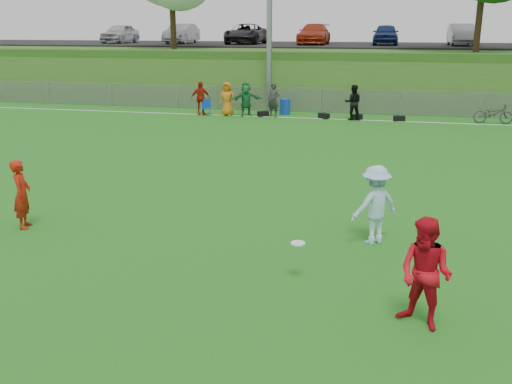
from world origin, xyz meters
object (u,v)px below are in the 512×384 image
(player_blue, at_px, (375,205))
(frisbee, at_px, (298,243))
(player_red_left, at_px, (22,194))
(recycling_bin, at_px, (285,107))
(bicycle, at_px, (493,114))
(player_red_center, at_px, (426,274))

(player_blue, relative_size, frisbee, 6.47)
(player_red_left, distance_m, player_blue, 7.86)
(recycling_bin, relative_size, bicycle, 0.45)
(recycling_bin, distance_m, bicycle, 10.05)
(player_red_center, distance_m, player_blue, 3.51)
(frisbee, distance_m, recycling_bin, 19.98)
(player_blue, bearing_deg, recycling_bin, -111.95)
(player_red_left, xyz_separation_m, player_blue, (7.82, 0.78, 0.05))
(recycling_bin, xyz_separation_m, bicycle, (10.02, -0.66, 0.06))
(player_red_left, xyz_separation_m, bicycle, (12.88, 17.55, -0.33))
(player_red_center, distance_m, bicycle, 20.62)
(player_blue, xyz_separation_m, bicycle, (5.06, 16.76, -0.38))
(frisbee, height_order, recycling_bin, recycling_bin)
(player_red_center, relative_size, player_blue, 1.03)
(frisbee, xyz_separation_m, bicycle, (6.35, 18.98, -0.26))
(player_red_center, distance_m, recycling_bin, 21.63)
(player_red_left, height_order, recycling_bin, player_red_left)
(player_red_left, distance_m, bicycle, 21.77)
(player_blue, bearing_deg, player_red_center, 65.80)
(player_red_left, relative_size, frisbee, 6.06)
(frisbee, bearing_deg, player_red_left, 167.66)
(bicycle, bearing_deg, player_blue, 162.31)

